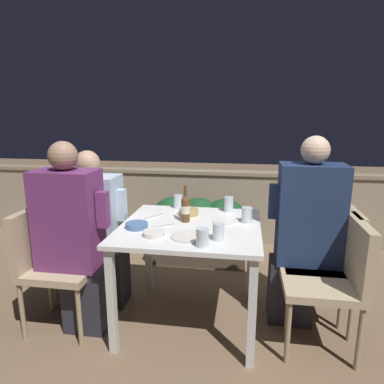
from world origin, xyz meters
TOP-DOWN VIEW (x-y plane):
  - ground_plane at (0.00, 0.00)m, footprint 16.00×16.00m
  - parapet_wall at (0.00, 1.68)m, footprint 9.00×0.18m
  - dining_table at (0.00, 0.00)m, footprint 0.96×0.93m
  - planter_hedge at (-0.08, 1.03)m, footprint 0.96×0.47m
  - chair_left_near at (-0.97, -0.19)m, footprint 0.47×0.47m
  - person_purple_stripe at (-0.77, -0.19)m, footprint 0.49×0.26m
  - chair_left_far at (-0.97, 0.14)m, footprint 0.47×0.47m
  - person_blue_shirt at (-0.77, 0.14)m, footprint 0.51×0.26m
  - chair_right_near at (0.96, -0.15)m, footprint 0.47×0.47m
  - chair_right_far at (0.99, 0.13)m, footprint 0.47×0.47m
  - person_navy_jumper at (0.79, 0.13)m, footprint 0.50×0.26m
  - beer_bottle at (-0.05, 0.07)m, footprint 0.06×0.06m
  - plate_0 at (0.23, 0.11)m, footprint 0.19×0.19m
  - plate_1 at (0.03, -0.24)m, footprint 0.22×0.22m
  - bowl_0 at (-0.05, 0.23)m, footprint 0.15×0.15m
  - bowl_1 at (-0.35, -0.12)m, footprint 0.15×0.15m
  - bowl_2 at (-0.20, -0.25)m, footprint 0.14×0.14m
  - glass_cup_0 at (0.13, -0.38)m, footprint 0.07×0.07m
  - glass_cup_1 at (0.39, 0.12)m, footprint 0.07×0.07m
  - glass_cup_2 at (0.21, -0.25)m, footprint 0.07×0.07m
  - glass_cup_3 at (-0.17, 0.41)m, footprint 0.07×0.07m
  - glass_cup_4 at (0.24, 0.38)m, footprint 0.07×0.07m
  - fork_0 at (-0.18, -0.06)m, footprint 0.15×0.12m
  - fork_1 at (-0.30, 0.14)m, footprint 0.12×0.15m

SIDE VIEW (x-z plane):
  - ground_plane at x=0.00m, z-range 0.00..0.00m
  - planter_hedge at x=-0.08m, z-range 0.04..0.71m
  - parapet_wall at x=0.00m, z-range 0.01..0.85m
  - chair_left_near at x=-0.97m, z-range 0.10..0.96m
  - chair_left_far at x=-0.97m, z-range 0.10..0.96m
  - chair_right_near at x=0.96m, z-range 0.10..0.96m
  - chair_right_far at x=0.99m, z-range 0.10..0.96m
  - person_blue_shirt at x=-0.77m, z-range 0.00..1.23m
  - dining_table at x=0.00m, z-range 0.28..1.02m
  - person_purple_stripe at x=-0.77m, z-range 0.00..1.33m
  - person_navy_jumper at x=0.79m, z-range 0.00..1.36m
  - fork_0 at x=-0.18m, z-range 0.74..0.75m
  - fork_1 at x=-0.30m, z-range 0.74..0.75m
  - plate_0 at x=0.23m, z-range 0.74..0.75m
  - plate_1 at x=0.03m, z-range 0.74..0.75m
  - bowl_2 at x=-0.20m, z-range 0.74..0.77m
  - bowl_1 at x=-0.35m, z-range 0.74..0.78m
  - bowl_0 at x=-0.05m, z-range 0.74..0.79m
  - glass_cup_2 at x=0.21m, z-range 0.74..0.85m
  - glass_cup_3 at x=-0.17m, z-range 0.74..0.85m
  - glass_cup_1 at x=0.39m, z-range 0.74..0.85m
  - glass_cup_0 at x=0.13m, z-range 0.74..0.85m
  - glass_cup_4 at x=0.24m, z-range 0.74..0.86m
  - beer_bottle at x=-0.05m, z-range 0.71..0.97m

